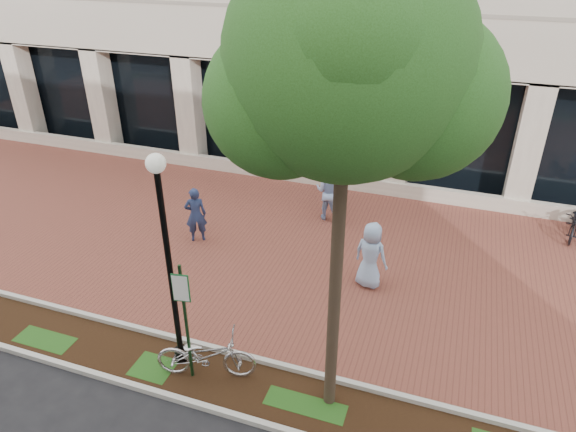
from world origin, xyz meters
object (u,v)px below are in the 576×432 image
(lamppost, at_px, (168,256))
(pedestrian_mid, at_px, (330,191))
(street_tree, at_px, (351,74))
(pedestrian_right, at_px, (371,255))
(parking_sign, at_px, (184,310))
(pedestrian_left, at_px, (196,215))
(locked_bicycle, at_px, (206,355))

(lamppost, distance_m, pedestrian_mid, 7.44)
(street_tree, bearing_deg, pedestrian_right, 91.30)
(street_tree, xyz_separation_m, pedestrian_right, (-0.09, 3.99, -5.44))
(street_tree, bearing_deg, parking_sign, -173.12)
(parking_sign, relative_size, pedestrian_mid, 1.43)
(street_tree, distance_m, pedestrian_right, 6.75)
(lamppost, xyz_separation_m, pedestrian_left, (-2.02, 4.54, -1.81))
(pedestrian_left, xyz_separation_m, pedestrian_mid, (3.34, 2.59, 0.11))
(parking_sign, height_order, pedestrian_left, parking_sign)
(lamppost, relative_size, street_tree, 0.57)
(street_tree, xyz_separation_m, locked_bicycle, (-2.62, -0.20, -5.81))
(street_tree, relative_size, pedestrian_left, 4.84)
(parking_sign, distance_m, street_tree, 5.47)
(pedestrian_left, xyz_separation_m, pedestrian_right, (5.27, -0.54, 0.05))
(pedestrian_left, relative_size, pedestrian_right, 0.94)
(locked_bicycle, distance_m, pedestrian_mid, 7.36)
(pedestrian_mid, bearing_deg, locked_bicycle, 92.88)
(pedestrian_right, bearing_deg, street_tree, 108.15)
(street_tree, relative_size, pedestrian_right, 4.57)
(locked_bicycle, relative_size, pedestrian_mid, 1.07)
(lamppost, bearing_deg, parking_sign, -38.19)
(locked_bicycle, bearing_deg, pedestrian_mid, -20.63)
(lamppost, distance_m, locked_bicycle, 2.26)
(locked_bicycle, xyz_separation_m, pedestrian_mid, (0.60, 7.32, 0.42))
(pedestrian_right, bearing_deg, lamppost, 67.71)
(pedestrian_right, bearing_deg, parking_sign, 73.97)
(lamppost, height_order, locked_bicycle, lamppost)
(pedestrian_mid, distance_m, pedestrian_right, 3.67)
(pedestrian_left, distance_m, pedestrian_right, 5.30)
(lamppost, distance_m, pedestrian_left, 5.29)
(lamppost, relative_size, pedestrian_left, 2.77)
(lamppost, height_order, pedestrian_left, lamppost)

